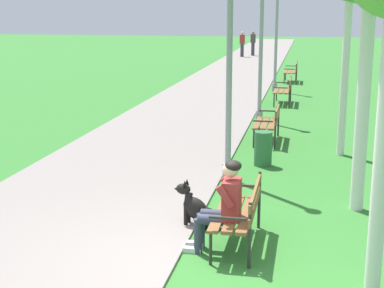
% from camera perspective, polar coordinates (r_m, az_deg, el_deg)
% --- Properties ---
extents(ground_plane, '(120.00, 120.00, 0.00)m').
position_cam_1_polar(ground_plane, '(7.42, 0.11, -11.80)').
color(ground_plane, '#33752D').
extents(paved_path, '(3.90, 60.00, 0.04)m').
position_cam_1_polar(paved_path, '(30.95, 4.82, 7.32)').
color(paved_path, gray).
rests_on(paved_path, ground).
extents(park_bench_near, '(0.55, 1.50, 0.85)m').
position_cam_1_polar(park_bench_near, '(7.86, 4.83, -6.36)').
color(park_bench_near, brown).
rests_on(park_bench_near, ground).
extents(park_bench_mid, '(0.55, 1.50, 0.85)m').
position_cam_1_polar(park_bench_mid, '(14.01, 7.54, 2.25)').
color(park_bench_mid, brown).
rests_on(park_bench_mid, ground).
extents(park_bench_far, '(0.55, 1.50, 0.85)m').
position_cam_1_polar(park_bench_far, '(19.72, 9.02, 5.34)').
color(park_bench_far, brown).
rests_on(park_bench_far, ground).
extents(park_bench_furthest, '(0.55, 1.50, 0.85)m').
position_cam_1_polar(park_bench_furthest, '(25.68, 9.74, 7.09)').
color(park_bench_furthest, brown).
rests_on(park_bench_furthest, ground).
extents(person_seated_on_near_bench, '(0.74, 0.49, 1.25)m').
position_cam_1_polar(person_seated_on_near_bench, '(7.58, 3.06, -5.73)').
color(person_seated_on_near_bench, '#33384C').
rests_on(person_seated_on_near_bench, ground).
extents(dog_black, '(0.83, 0.34, 0.71)m').
position_cam_1_polar(dog_black, '(8.55, 0.63, -6.49)').
color(dog_black, black).
rests_on(dog_black, ground).
extents(lamp_post_near, '(0.24, 0.24, 4.66)m').
position_cam_1_polar(lamp_post_near, '(10.59, 3.68, 9.20)').
color(lamp_post_near, gray).
rests_on(lamp_post_near, ground).
extents(lamp_post_mid, '(0.24, 0.24, 3.92)m').
position_cam_1_polar(lamp_post_mid, '(16.44, 6.73, 9.20)').
color(lamp_post_mid, gray).
rests_on(lamp_post_mid, ground).
extents(lamp_post_far, '(0.24, 0.24, 3.91)m').
position_cam_1_polar(lamp_post_far, '(22.64, 8.21, 10.20)').
color(lamp_post_far, gray).
rests_on(lamp_post_far, ground).
extents(litter_bin, '(0.36, 0.36, 0.70)m').
position_cam_1_polar(litter_bin, '(11.92, 6.94, -0.45)').
color(litter_bin, '#2D6638').
rests_on(litter_bin, ground).
extents(pedestrian_distant, '(0.32, 0.22, 1.65)m').
position_cam_1_polar(pedestrian_distant, '(39.42, 5.96, 9.73)').
color(pedestrian_distant, '#383842').
rests_on(pedestrian_distant, ground).
extents(pedestrian_further_distant, '(0.32, 0.22, 1.65)m').
position_cam_1_polar(pedestrian_further_distant, '(38.39, 4.91, 9.67)').
color(pedestrian_further_distant, '#383842').
rests_on(pedestrian_further_distant, ground).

